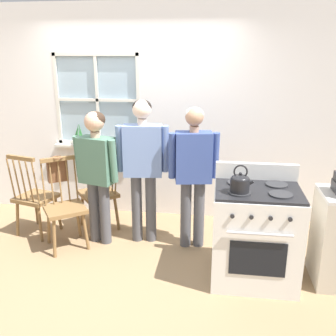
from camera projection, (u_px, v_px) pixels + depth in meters
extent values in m
plane|color=#937551|center=(114.00, 265.00, 3.88)|extent=(16.00, 16.00, 0.00)
cube|color=white|center=(268.00, 117.00, 4.59)|extent=(3.19, 0.06, 2.70)
cube|color=white|center=(102.00, 177.00, 5.13)|extent=(1.12, 0.06, 0.94)
cube|color=white|center=(94.00, 27.00, 4.56)|extent=(1.12, 0.06, 0.59)
cube|color=silver|center=(98.00, 146.00, 4.92)|extent=(1.18, 0.10, 0.03)
cube|color=#9EB7C6|center=(98.00, 100.00, 4.83)|extent=(1.06, 0.01, 1.11)
cube|color=silver|center=(97.00, 100.00, 4.80)|extent=(0.04, 0.02, 1.17)
cube|color=silver|center=(97.00, 100.00, 4.80)|extent=(1.12, 0.02, 0.04)
cube|color=silver|center=(57.00, 99.00, 4.87)|extent=(0.04, 0.03, 1.17)
cube|color=silver|center=(138.00, 101.00, 4.73)|extent=(0.04, 0.03, 1.17)
cube|color=silver|center=(95.00, 54.00, 4.63)|extent=(1.12, 0.03, 0.04)
cube|color=silver|center=(100.00, 143.00, 4.97)|extent=(1.12, 0.03, 0.04)
cube|color=olive|center=(65.00, 209.00, 4.13)|extent=(0.57, 0.57, 0.04)
cylinder|color=olive|center=(54.00, 238.00, 3.99)|extent=(0.06, 0.09, 0.44)
cylinder|color=olive|center=(86.00, 231.00, 4.13)|extent=(0.09, 0.06, 0.44)
cylinder|color=olive|center=(49.00, 226.00, 4.26)|extent=(0.09, 0.06, 0.44)
cylinder|color=olive|center=(78.00, 220.00, 4.41)|extent=(0.06, 0.09, 0.44)
cylinder|color=olive|center=(43.00, 185.00, 4.11)|extent=(0.06, 0.07, 0.52)
cylinder|color=olive|center=(52.00, 184.00, 4.15)|extent=(0.06, 0.07, 0.52)
cylinder|color=olive|center=(60.00, 182.00, 4.19)|extent=(0.06, 0.07, 0.52)
cylinder|color=olive|center=(68.00, 181.00, 4.23)|extent=(0.06, 0.07, 0.52)
cylinder|color=olive|center=(76.00, 180.00, 4.27)|extent=(0.06, 0.07, 0.52)
cube|color=olive|center=(58.00, 159.00, 4.11)|extent=(0.33, 0.25, 0.04)
cube|color=olive|center=(36.00, 198.00, 4.45)|extent=(0.51, 0.50, 0.04)
cylinder|color=olive|center=(58.00, 213.00, 4.60)|extent=(0.08, 0.07, 0.44)
cylinder|color=olive|center=(36.00, 209.00, 4.73)|extent=(0.07, 0.08, 0.44)
cylinder|color=olive|center=(40.00, 224.00, 4.32)|extent=(0.07, 0.08, 0.44)
cylinder|color=olive|center=(18.00, 219.00, 4.45)|extent=(0.08, 0.07, 0.44)
cylinder|color=olive|center=(36.00, 184.00, 4.16)|extent=(0.04, 0.07, 0.52)
cylinder|color=olive|center=(29.00, 182.00, 4.19)|extent=(0.04, 0.07, 0.52)
cylinder|color=olive|center=(23.00, 181.00, 4.23)|extent=(0.04, 0.07, 0.52)
cylinder|color=olive|center=(17.00, 180.00, 4.26)|extent=(0.04, 0.07, 0.52)
cylinder|color=olive|center=(11.00, 179.00, 4.29)|extent=(0.04, 0.07, 0.52)
cube|color=olive|center=(20.00, 158.00, 4.15)|extent=(0.38, 0.14, 0.04)
cube|color=olive|center=(98.00, 194.00, 4.57)|extent=(0.58, 0.58, 0.04)
cylinder|color=olive|center=(82.00, 210.00, 4.70)|extent=(0.09, 0.05, 0.44)
cylinder|color=olive|center=(92.00, 219.00, 4.43)|extent=(0.05, 0.09, 0.44)
cylinder|color=olive|center=(106.00, 204.00, 4.86)|extent=(0.05, 0.09, 0.44)
cylinder|color=olive|center=(117.00, 214.00, 4.59)|extent=(0.09, 0.05, 0.44)
cylinder|color=olive|center=(104.00, 168.00, 4.73)|extent=(0.07, 0.06, 0.52)
cylinder|color=olive|center=(107.00, 169.00, 4.66)|extent=(0.07, 0.06, 0.52)
cylinder|color=olive|center=(110.00, 171.00, 4.58)|extent=(0.07, 0.06, 0.52)
cylinder|color=olive|center=(113.00, 173.00, 4.51)|extent=(0.07, 0.06, 0.52)
cylinder|color=olive|center=(116.00, 175.00, 4.44)|extent=(0.07, 0.06, 0.52)
cube|color=olive|center=(109.00, 150.00, 4.50)|extent=(0.27, 0.32, 0.04)
cylinder|color=#4C4C51|center=(94.00, 211.00, 4.30)|extent=(0.12, 0.12, 0.73)
cylinder|color=#4C4C51|center=(105.00, 213.00, 4.24)|extent=(0.12, 0.12, 0.73)
cube|color=#4C7560|center=(97.00, 160.00, 4.08)|extent=(0.42, 0.31, 0.51)
cylinder|color=#4C7560|center=(78.00, 157.00, 4.15)|extent=(0.10, 0.13, 0.47)
cylinder|color=#4C7560|center=(113.00, 161.00, 3.97)|extent=(0.10, 0.13, 0.47)
cylinder|color=tan|center=(95.00, 134.00, 4.00)|extent=(0.10, 0.10, 0.06)
sphere|color=tan|center=(94.00, 122.00, 3.96)|extent=(0.22, 0.22, 0.22)
ellipsoid|color=#332319|center=(95.00, 120.00, 3.96)|extent=(0.22, 0.22, 0.18)
cylinder|color=#4C4C51|center=(137.00, 208.00, 4.29)|extent=(0.12, 0.12, 0.80)
cylinder|color=#4C4C51|center=(151.00, 208.00, 4.29)|extent=(0.12, 0.12, 0.80)
cube|color=#6B84B7|center=(143.00, 150.00, 4.09)|extent=(0.44, 0.26, 0.56)
cylinder|color=#6B84B7|center=(120.00, 149.00, 4.06)|extent=(0.09, 0.12, 0.52)
cylinder|color=#6B84B7|center=(165.00, 149.00, 4.06)|extent=(0.09, 0.12, 0.52)
cylinder|color=beige|center=(142.00, 122.00, 3.99)|extent=(0.10, 0.10, 0.07)
sphere|color=beige|center=(142.00, 109.00, 3.95)|extent=(0.20, 0.20, 0.20)
ellipsoid|color=black|center=(142.00, 107.00, 3.96)|extent=(0.21, 0.21, 0.17)
cylinder|color=#4C4C51|center=(186.00, 214.00, 4.17)|extent=(0.12, 0.12, 0.77)
cylinder|color=#4C4C51|center=(199.00, 214.00, 4.17)|extent=(0.12, 0.12, 0.77)
cube|color=#384C8E|center=(194.00, 157.00, 3.98)|extent=(0.41, 0.27, 0.54)
cylinder|color=#384C8E|center=(172.00, 156.00, 3.94)|extent=(0.09, 0.12, 0.50)
cylinder|color=#384C8E|center=(215.00, 156.00, 3.96)|extent=(0.09, 0.12, 0.50)
cylinder|color=tan|center=(194.00, 129.00, 3.89)|extent=(0.10, 0.10, 0.07)
sphere|color=tan|center=(194.00, 117.00, 3.85)|extent=(0.19, 0.19, 0.19)
ellipsoid|color=silver|center=(194.00, 115.00, 3.86)|extent=(0.20, 0.20, 0.16)
cube|color=white|center=(255.00, 236.00, 3.53)|extent=(0.79, 0.64, 0.90)
cube|color=black|center=(258.00, 190.00, 3.39)|extent=(0.77, 0.61, 0.02)
cylinder|color=#2D2D30|center=(239.00, 193.00, 3.29)|extent=(0.20, 0.20, 0.02)
cylinder|color=#2D2D30|center=(281.00, 195.00, 3.24)|extent=(0.20, 0.20, 0.02)
cylinder|color=#2D2D30|center=(238.00, 183.00, 3.53)|extent=(0.20, 0.20, 0.02)
cylinder|color=#2D2D30|center=(277.00, 185.00, 3.49)|extent=(0.20, 0.20, 0.02)
cube|color=white|center=(256.00, 171.00, 3.64)|extent=(0.79, 0.06, 0.16)
cube|color=black|center=(258.00, 259.00, 3.24)|extent=(0.49, 0.01, 0.32)
cylinder|color=silver|center=(260.00, 234.00, 3.15)|extent=(0.55, 0.02, 0.02)
cylinder|color=#232326|center=(232.00, 216.00, 3.15)|extent=(0.04, 0.02, 0.04)
cylinder|color=#232326|center=(251.00, 217.00, 3.13)|extent=(0.04, 0.02, 0.04)
cylinder|color=#232326|center=(271.00, 218.00, 3.11)|extent=(0.04, 0.02, 0.04)
cylinder|color=#232326|center=(290.00, 219.00, 3.08)|extent=(0.04, 0.02, 0.04)
cylinder|color=black|center=(240.00, 185.00, 3.27)|extent=(0.17, 0.17, 0.12)
ellipsoid|color=black|center=(240.00, 179.00, 3.25)|extent=(0.16, 0.16, 0.07)
sphere|color=black|center=(240.00, 174.00, 3.24)|extent=(0.03, 0.03, 0.03)
cylinder|color=black|center=(249.00, 184.00, 3.25)|extent=(0.08, 0.03, 0.07)
torus|color=black|center=(241.00, 172.00, 3.23)|extent=(0.12, 0.01, 0.12)
cylinder|color=#935B3D|center=(79.00, 142.00, 4.93)|extent=(0.15, 0.15, 0.09)
cylinder|color=#33261C|center=(79.00, 139.00, 4.92)|extent=(0.13, 0.13, 0.01)
cone|color=#2D7038|center=(80.00, 131.00, 4.89)|extent=(0.06, 0.05, 0.21)
cone|color=#2D7038|center=(79.00, 135.00, 4.92)|extent=(0.04, 0.05, 0.09)
cone|color=#2D7038|center=(77.00, 131.00, 4.89)|extent=(0.10, 0.05, 0.21)
cone|color=#2D7038|center=(77.00, 135.00, 4.88)|extent=(0.04, 0.05, 0.12)
cone|color=#2D7038|center=(79.00, 133.00, 4.88)|extent=(0.06, 0.06, 0.16)
cube|color=brown|center=(57.00, 170.00, 4.23)|extent=(0.23, 0.20, 0.26)
torus|color=brown|center=(57.00, 157.00, 4.12)|extent=(0.17, 0.17, 0.01)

